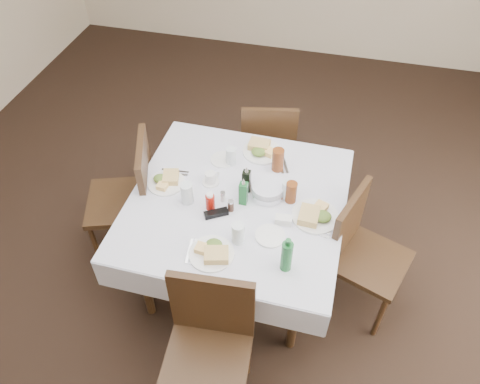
{
  "coord_description": "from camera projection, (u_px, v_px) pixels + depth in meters",
  "views": [
    {
      "loc": [
        0.45,
        -1.89,
        2.92
      ],
      "look_at": [
        -0.05,
        0.13,
        0.8
      ],
      "focal_mm": 35.0,
      "sensor_mm": 36.0,
      "label": 1
    }
  ],
  "objects": [
    {
      "name": "meal_south",
      "position": [
        213.0,
        252.0,
        2.66
      ],
      "size": [
        0.26,
        0.26,
        0.06
      ],
      "color": "white",
      "rests_on": "dining_table"
    },
    {
      "name": "salt_shaker",
      "position": [
        223.0,
        196.0,
        2.95
      ],
      "size": [
        0.03,
        0.03,
        0.07
      ],
      "color": "white",
      "rests_on": "dining_table"
    },
    {
      "name": "water_w",
      "position": [
        187.0,
        193.0,
        2.92
      ],
      "size": [
        0.08,
        0.08,
        0.15
      ],
      "color": "silver",
      "rests_on": "dining_table"
    },
    {
      "name": "cutlery_s",
      "position": [
        192.0,
        251.0,
        2.69
      ],
      "size": [
        0.06,
        0.18,
        0.01
      ],
      "color": "silver",
      "rests_on": "dining_table"
    },
    {
      "name": "sunglasses",
      "position": [
        216.0,
        213.0,
        2.88
      ],
      "size": [
        0.15,
        0.12,
        0.03
      ],
      "color": "black",
      "rests_on": "dining_table"
    },
    {
      "name": "oil_cruet_green",
      "position": [
        243.0,
        192.0,
        2.9
      ],
      "size": [
        0.05,
        0.05,
        0.21
      ],
      "color": "#185F29",
      "rests_on": "dining_table"
    },
    {
      "name": "side_plate_a",
      "position": [
        223.0,
        160.0,
        3.24
      ],
      "size": [
        0.17,
        0.17,
        0.01
      ],
      "color": "white",
      "rests_on": "dining_table"
    },
    {
      "name": "chair_east",
      "position": [
        360.0,
        247.0,
        3.0
      ],
      "size": [
        0.57,
        0.57,
        0.94
      ],
      "color": "#321B0C",
      "rests_on": "ground"
    },
    {
      "name": "room_shell",
      "position": [
        244.0,
        79.0,
        2.23
      ],
      "size": [
        6.04,
        7.04,
        2.8
      ],
      "color": "beige",
      "rests_on": "ground"
    },
    {
      "name": "cutlery_n",
      "position": [
        282.0,
        164.0,
        3.22
      ],
      "size": [
        0.12,
        0.21,
        0.01
      ],
      "color": "silver",
      "rests_on": "dining_table"
    },
    {
      "name": "chair_west",
      "position": [
        132.0,
        193.0,
        3.3
      ],
      "size": [
        0.6,
        0.6,
        0.99
      ],
      "color": "#321B0C",
      "rests_on": "ground"
    },
    {
      "name": "meal_west",
      "position": [
        166.0,
        181.0,
        3.08
      ],
      "size": [
        0.25,
        0.25,
        0.05
      ],
      "color": "white",
      "rests_on": "dining_table"
    },
    {
      "name": "pepper_shaker",
      "position": [
        231.0,
        206.0,
        2.89
      ],
      "size": [
        0.04,
        0.04,
        0.08
      ],
      "color": "#3D251C",
      "rests_on": "dining_table"
    },
    {
      "name": "dining_table",
      "position": [
        237.0,
        208.0,
        3.04
      ],
      "size": [
        1.38,
        1.38,
        0.76
      ],
      "color": "#321B0C",
      "rests_on": "ground"
    },
    {
      "name": "meal_east",
      "position": [
        315.0,
        215.0,
        2.86
      ],
      "size": [
        0.29,
        0.29,
        0.06
      ],
      "color": "white",
      "rests_on": "dining_table"
    },
    {
      "name": "green_bottle",
      "position": [
        287.0,
        256.0,
        2.54
      ],
      "size": [
        0.06,
        0.06,
        0.24
      ],
      "color": "#185F29",
      "rests_on": "dining_table"
    },
    {
      "name": "meal_north",
      "position": [
        261.0,
        150.0,
        3.29
      ],
      "size": [
        0.28,
        0.28,
        0.06
      ],
      "color": "white",
      "rests_on": "dining_table"
    },
    {
      "name": "water_n",
      "position": [
        231.0,
        156.0,
        3.18
      ],
      "size": [
        0.07,
        0.07,
        0.13
      ],
      "color": "silver",
      "rests_on": "dining_table"
    },
    {
      "name": "side_plate_b",
      "position": [
        270.0,
        236.0,
        2.77
      ],
      "size": [
        0.18,
        0.18,
        0.01
      ],
      "color": "white",
      "rests_on": "dining_table"
    },
    {
      "name": "ketchup_bottle",
      "position": [
        210.0,
        201.0,
        2.89
      ],
      "size": [
        0.06,
        0.06,
        0.12
      ],
      "color": "#AB160C",
      "rests_on": "dining_table"
    },
    {
      "name": "sugar_caddy",
      "position": [
        284.0,
        220.0,
        2.83
      ],
      "size": [
        0.11,
        0.06,
        0.05
      ],
      "color": "white",
      "rests_on": "dining_table"
    },
    {
      "name": "oil_cruet_dark",
      "position": [
        246.0,
        180.0,
        2.98
      ],
      "size": [
        0.05,
        0.05,
        0.21
      ],
      "color": "black",
      "rests_on": "dining_table"
    },
    {
      "name": "cutlery_e",
      "position": [
        314.0,
        230.0,
        2.8
      ],
      "size": [
        0.21,
        0.09,
        0.01
      ],
      "color": "silver",
      "rests_on": "dining_table"
    },
    {
      "name": "bread_basket",
      "position": [
        268.0,
        190.0,
        2.99
      ],
      "size": [
        0.23,
        0.23,
        0.08
      ],
      "color": "silver",
      "rests_on": "dining_table"
    },
    {
      "name": "chair_north",
      "position": [
        268.0,
        141.0,
        3.78
      ],
      "size": [
        0.5,
        0.5,
        0.9
      ],
      "color": "#321B0C",
      "rests_on": "ground"
    },
    {
      "name": "water_e",
      "position": [
        288.0,
        190.0,
        2.95
      ],
      "size": [
        0.07,
        0.07,
        0.13
      ],
      "color": "silver",
      "rests_on": "dining_table"
    },
    {
      "name": "ground_plane",
      "position": [
        243.0,
        282.0,
        3.45
      ],
      "size": [
        7.0,
        7.0,
        0.0
      ],
      "primitive_type": "plane",
      "color": "black"
    },
    {
      "name": "iced_tea_a",
      "position": [
        278.0,
        160.0,
        3.13
      ],
      "size": [
        0.08,
        0.08,
        0.17
      ],
      "color": "brown",
      "rests_on": "dining_table"
    },
    {
      "name": "water_s",
      "position": [
        238.0,
        233.0,
        2.7
      ],
      "size": [
        0.08,
        0.08,
        0.14
      ],
      "color": "silver",
      "rests_on": "dining_table"
    },
    {
      "name": "chair_south",
      "position": [
        209.0,
        340.0,
        2.53
      ],
      "size": [
        0.49,
        0.49,
        0.97
      ],
      "color": "#321B0C",
      "rests_on": "ground"
    },
    {
      "name": "iced_tea_b",
      "position": [
        291.0,
        192.0,
        2.93
      ],
      "size": [
        0.07,
        0.07,
        0.15
      ],
      "color": "brown",
      "rests_on": "dining_table"
    },
    {
      "name": "cutlery_w",
      "position": [
        175.0,
        173.0,
        3.15
      ],
      "size": [
        0.19,
        0.06,
        0.01
      ],
      "color": "silver",
      "rests_on": "dining_table"
    },
    {
      "name": "coffee_mug",
      "position": [
        211.0,
        178.0,
        3.07
      ],
      "size": [
        0.11,
        0.11,
        0.08
      ],
      "color": "white",
      "rests_on": "dining_table"
    }
  ]
}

